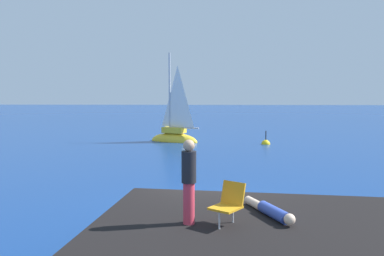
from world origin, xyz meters
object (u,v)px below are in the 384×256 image
Objects in this scene: person_sunbather at (270,211)px; person_standing at (189,179)px; marker_buoy at (266,144)px; beach_chair at (229,202)px; sailboat_near at (174,136)px.

person_standing is (-1.63, -0.52, 0.75)m from person_sunbather.
person_sunbather is at bearing 143.42° from person_standing.
person_sunbather reaches higher than marker_buoy.
beach_chair reaches higher than person_sunbather.
sailboat_near is 19.56m from person_standing.
person_standing reaches higher than beach_chair.
beach_chair is (0.76, -0.02, -0.42)m from person_standing.
sailboat_near is 6.02m from marker_buoy.
person_sunbather is at bearing -97.74° from marker_buoy.
person_standing is at bearing 118.42° from sailboat_near.
sailboat_near reaches higher than marker_buoy.
marker_buoy is (4.04, 18.28, -1.77)m from person_standing.
beach_chair is at bearing 124.31° from person_standing.
beach_chair is at bearing 99.55° from person_sunbather.
person_standing is at bearing -102.47° from marker_buoy.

